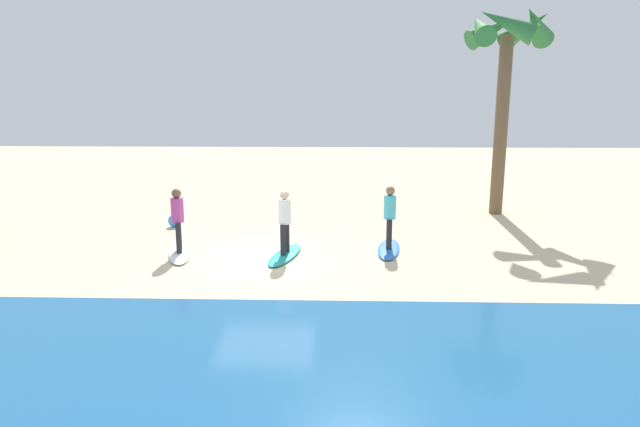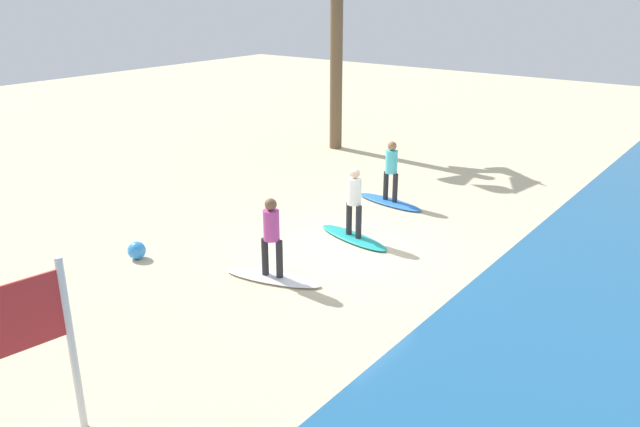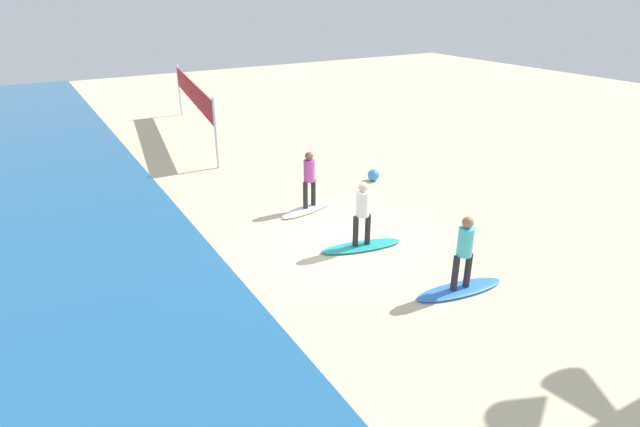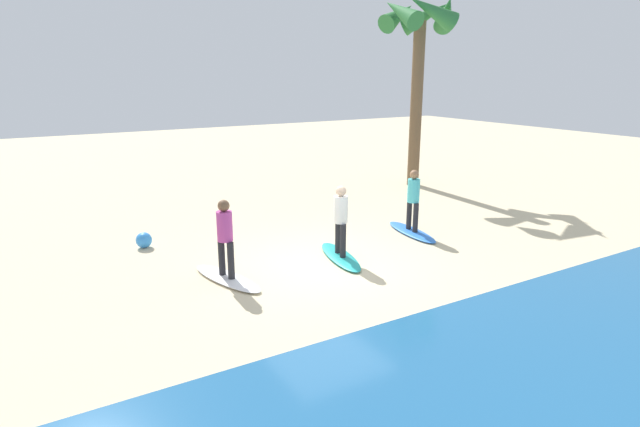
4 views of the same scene
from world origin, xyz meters
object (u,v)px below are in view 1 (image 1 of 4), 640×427
surfer_teal (285,217)px  surfer_white (178,216)px  surfboard_teal (285,255)px  surfer_blue (390,212)px  palm_tree (507,48)px  beach_ball (174,221)px  surfboard_white (180,253)px  surfboard_blue (389,249)px

surfer_teal → surfer_white: same height
surfboard_teal → surfer_teal: size_ratio=1.28×
surfer_blue → surfer_white: size_ratio=1.00×
surfer_teal → palm_tree: (-6.84, -5.48, 4.51)m
surfboard_teal → surfer_white: size_ratio=1.28×
surfboard_teal → beach_ball: size_ratio=5.39×
surfer_white → beach_ball: bearing=-71.5°
surfboard_white → palm_tree: bearing=104.2°
surfboard_blue → surfer_blue: size_ratio=1.28×
surfboard_teal → palm_tree: size_ratio=0.30×
surfer_blue → surfboard_teal: bearing=13.5°
surfer_blue → surfboard_teal: size_ratio=0.78×
palm_tree → beach_ball: 12.10m
surfboard_blue → beach_ball: size_ratio=5.39×
surfer_blue → surfer_teal: 2.78m
surfer_blue → surfboard_teal: surfer_blue is taller
surfboard_blue → surfboard_teal: (2.70, 0.65, 0.00)m
surfer_blue → beach_ball: (6.46, -2.47, -0.84)m
surfer_teal → palm_tree: bearing=-141.3°
surfer_blue → surfer_teal: (2.70, 0.65, 0.00)m
surfboard_teal → palm_tree: bearing=140.8°
beach_ball → surfboard_white: bearing=108.5°
surfer_blue → beach_ball: size_ratio=4.21×
surfboard_teal → surfboard_white: bearing=-79.8°
surfboard_teal → surfboard_blue: bearing=115.7°
surfboard_teal → surfer_blue: bearing=115.7°
surfboard_blue → surfboard_teal: bearing=-68.6°
surfboard_teal → surfer_teal: 0.99m
surfboard_blue → surfer_white: bearing=-76.3°
surfboard_blue → beach_ball: beach_ball is taller
surfboard_white → surfer_white: bearing=164.9°
surfboard_white → beach_ball: size_ratio=5.39×
surfer_white → surfboard_white: bearing=90.0°
surfboard_white → surfer_white: (0.00, -0.00, 0.99)m
surfboard_blue → palm_tree: (-4.14, -4.83, 5.50)m
surfer_blue → surfer_white: 5.47m
surfer_white → beach_ball: 3.30m
beach_ball → palm_tree: bearing=-167.5°
surfer_blue → surfboard_white: 5.56m
surfer_teal → surfboard_white: surfer_teal is taller
surfboard_white → surfer_white: surfer_white is taller
surfboard_white → palm_tree: palm_tree is taller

